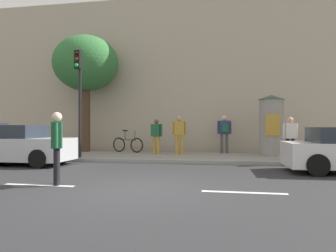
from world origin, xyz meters
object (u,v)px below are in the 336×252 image
object	(u,v)px
street_tree	(86,64)
parked_car_red	(13,145)
pedestrian_with_bag	(57,142)
bicycle_leaning	(128,144)
traffic_light	(79,86)
pedestrian_in_red_top	(290,135)
poster_column	(271,125)
pedestrian_in_light_jacket	(224,130)
pedestrian_with_backpack	(179,131)
pedestrian_tallest	(156,134)

from	to	relation	value
street_tree	parked_car_red	xyz separation A→B (m)	(-0.76, -4.61, -3.84)
pedestrian_with_bag	bicycle_leaning	world-z (taller)	pedestrian_with_bag
traffic_light	pedestrian_in_red_top	xyz separation A→B (m)	(8.26, 0.39, -1.98)
poster_column	pedestrian_in_light_jacket	size ratio (longest dim) A/B	1.47
bicycle_leaning	parked_car_red	world-z (taller)	parked_car_red
traffic_light	pedestrian_in_red_top	size ratio (longest dim) A/B	2.69
pedestrian_in_light_jacket	poster_column	bearing A→B (deg)	-25.40
traffic_light	poster_column	bearing A→B (deg)	16.40
street_tree	pedestrian_in_light_jacket	world-z (taller)	street_tree
poster_column	street_tree	size ratio (longest dim) A/B	0.45
traffic_light	parked_car_red	world-z (taller)	traffic_light
pedestrian_with_backpack	traffic_light	bearing A→B (deg)	-149.07
pedestrian_in_light_jacket	pedestrian_tallest	world-z (taller)	pedestrian_in_light_jacket
pedestrian_in_light_jacket	pedestrian_with_backpack	xyz separation A→B (m)	(-2.00, -0.98, -0.03)
pedestrian_tallest	parked_car_red	size ratio (longest dim) A/B	0.37
bicycle_leaning	parked_car_red	size ratio (longest dim) A/B	0.40
pedestrian_with_bag	pedestrian_with_backpack	world-z (taller)	pedestrian_with_backpack
pedestrian_with_backpack	parked_car_red	bearing A→B (deg)	-145.92
traffic_light	parked_car_red	distance (m)	3.38
street_tree	pedestrian_with_backpack	world-z (taller)	street_tree
poster_column	street_tree	world-z (taller)	street_tree
pedestrian_with_backpack	bicycle_leaning	bearing A→B (deg)	165.18
bicycle_leaning	parked_car_red	bearing A→B (deg)	-123.45
poster_column	pedestrian_in_red_top	size ratio (longest dim) A/B	1.63
pedestrian_in_red_top	pedestrian_in_light_jacket	distance (m)	3.78
parked_car_red	pedestrian_in_red_top	bearing A→B (deg)	10.85
pedestrian_in_red_top	parked_car_red	xyz separation A→B (m)	(-10.12, -1.94, -0.38)
traffic_light	street_tree	size ratio (longest dim) A/B	0.74
street_tree	pedestrian_in_red_top	bearing A→B (deg)	-15.94
pedestrian_with_backpack	bicycle_leaning	distance (m)	2.83
pedestrian_with_backpack	bicycle_leaning	xyz separation A→B (m)	(-2.66, 0.70, -0.66)
poster_column	bicycle_leaning	world-z (taller)	poster_column
traffic_light	bicycle_leaning	bearing A→B (deg)	69.21
pedestrian_with_bag	pedestrian_in_red_top	xyz separation A→B (m)	(6.34, 5.50, 0.05)
street_tree	pedestrian_in_red_top	xyz separation A→B (m)	(9.36, -2.67, -3.47)
traffic_light	pedestrian_with_backpack	world-z (taller)	traffic_light
street_tree	bicycle_leaning	xyz separation A→B (m)	(2.24, -0.08, -4.02)
poster_column	street_tree	bearing A→B (deg)	175.13
street_tree	pedestrian_with_backpack	bearing A→B (deg)	-9.10
traffic_light	bicycle_leaning	distance (m)	4.07
pedestrian_in_red_top	pedestrian_with_backpack	xyz separation A→B (m)	(-4.46, 1.89, 0.11)
pedestrian_with_bag	pedestrian_tallest	world-z (taller)	pedestrian_with_bag
street_tree	pedestrian_in_light_jacket	xyz separation A→B (m)	(6.91, 0.19, -3.32)
pedestrian_with_bag	parked_car_red	xyz separation A→B (m)	(-3.78, 3.56, -0.33)
pedestrian_in_red_top	pedestrian_in_light_jacket	size ratio (longest dim) A/B	0.90
pedestrian_with_bag	pedestrian_with_backpack	distance (m)	7.63
pedestrian_tallest	pedestrian_with_backpack	size ratio (longest dim) A/B	0.91
pedestrian_tallest	parked_car_red	xyz separation A→B (m)	(-4.57, -3.94, -0.37)
poster_column	pedestrian_in_light_jacket	xyz separation A→B (m)	(-2.01, 0.96, -0.25)
pedestrian_in_light_jacket	parked_car_red	xyz separation A→B (m)	(-7.66, -4.81, -0.52)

